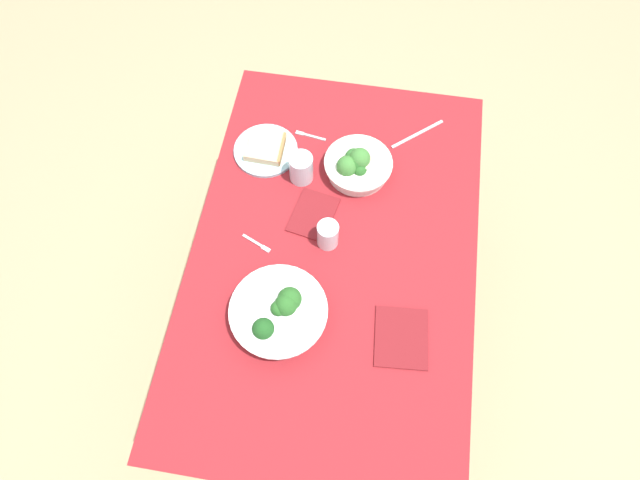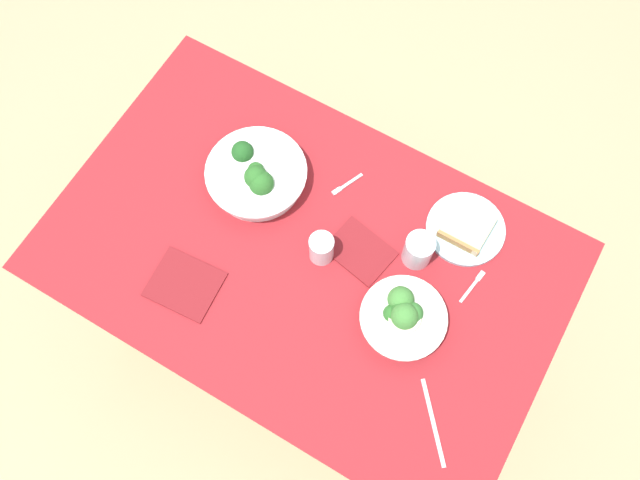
{
  "view_description": "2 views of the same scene",
  "coord_description": "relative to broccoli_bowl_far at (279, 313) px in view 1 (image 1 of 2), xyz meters",
  "views": [
    {
      "loc": [
        -0.69,
        -0.07,
        2.22
      ],
      "look_at": [
        0.02,
        0.04,
        0.79
      ],
      "focal_mm": 30.67,
      "sensor_mm": 36.0,
      "label": 1
    },
    {
      "loc": [
        0.33,
        -0.49,
        2.39
      ],
      "look_at": [
        0.02,
        0.04,
        0.79
      ],
      "focal_mm": 37.64,
      "sensor_mm": 36.0,
      "label": 2
    }
  ],
  "objects": [
    {
      "name": "fork_by_far_bowl",
      "position": [
        0.21,
        0.11,
        -0.04
      ],
      "size": [
        0.05,
        0.1,
        0.0
      ],
      "rotation": [
        0.0,
        0.0,
        4.3
      ],
      "color": "#B7B7BC",
      "rests_on": "dining_table"
    },
    {
      "name": "table_knife_left",
      "position": [
        0.7,
        -0.33,
        -0.04
      ],
      "size": [
        0.14,
        0.16,
        0.0
      ],
      "primitive_type": "cube",
      "rotation": [
        0.0,
        0.0,
        5.42
      ],
      "color": "#B7B7BC",
      "rests_on": "dining_table"
    },
    {
      "name": "broccoli_bowl_far",
      "position": [
        0.0,
        0.0,
        0.0
      ],
      "size": [
        0.27,
        0.27,
        0.1
      ],
      "color": "white",
      "rests_on": "dining_table"
    },
    {
      "name": "napkin_folded_lower",
      "position": [
        0.34,
        -0.04,
        -0.03
      ],
      "size": [
        0.18,
        0.15,
        0.01
      ],
      "primitive_type": "cube",
      "rotation": [
        0.0,
        0.0,
        -0.19
      ],
      "color": "maroon",
      "rests_on": "dining_table"
    },
    {
      "name": "water_glass_center",
      "position": [
        0.47,
        0.02,
        0.01
      ],
      "size": [
        0.08,
        0.08,
        0.1
      ],
      "primitive_type": "cylinder",
      "color": "silver",
      "rests_on": "dining_table"
    },
    {
      "name": "ground_plane",
      "position": [
        0.22,
        -0.12,
        -0.79
      ],
      "size": [
        6.0,
        6.0,
        0.0
      ],
      "primitive_type": "plane",
      "color": "tan"
    },
    {
      "name": "broccoli_bowl_near",
      "position": [
        0.52,
        -0.15,
        0.0
      ],
      "size": [
        0.22,
        0.22,
        0.11
      ],
      "color": "silver",
      "rests_on": "dining_table"
    },
    {
      "name": "napkin_folded_upper",
      "position": [
        -0.01,
        -0.34,
        -0.03
      ],
      "size": [
        0.18,
        0.16,
        0.01
      ],
      "primitive_type": "cube",
      "rotation": [
        0.0,
        0.0,
        0.08
      ],
      "color": "maroon",
      "rests_on": "dining_table"
    },
    {
      "name": "water_glass_side",
      "position": [
        0.26,
        -0.1,
        0.01
      ],
      "size": [
        0.06,
        0.06,
        0.09
      ],
      "primitive_type": "cylinder",
      "color": "silver",
      "rests_on": "dining_table"
    },
    {
      "name": "fork_by_near_bowl",
      "position": [
        0.63,
        0.03,
        -0.04
      ],
      "size": [
        0.03,
        0.1,
        0.0
      ],
      "rotation": [
        0.0,
        0.0,
        1.41
      ],
      "color": "#B7B7BC",
      "rests_on": "dining_table"
    },
    {
      "name": "bread_side_plate",
      "position": [
        0.55,
        0.15,
        -0.02
      ],
      "size": [
        0.21,
        0.21,
        0.04
      ],
      "color": "#99C6D1",
      "rests_on": "dining_table"
    },
    {
      "name": "dining_table",
      "position": [
        0.22,
        -0.12,
        -0.17
      ],
      "size": [
        1.33,
        0.85,
        0.75
      ],
      "color": "maroon",
      "rests_on": "ground_plane"
    }
  ]
}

